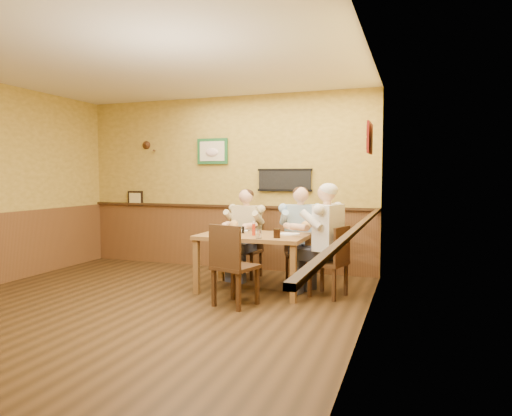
% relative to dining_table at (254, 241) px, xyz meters
% --- Properties ---
extents(room, '(5.02, 5.03, 2.81)m').
position_rel_dining_table_xyz_m(room, '(-0.85, -0.99, 1.03)').
color(room, black).
rests_on(room, ground).
extents(dining_table, '(1.40, 0.90, 0.75)m').
position_rel_dining_table_xyz_m(dining_table, '(0.00, 0.00, 0.00)').
color(dining_table, brown).
rests_on(dining_table, ground).
extents(chair_back_left, '(0.42, 0.42, 0.83)m').
position_rel_dining_table_xyz_m(chair_back_left, '(-0.37, 0.72, -0.24)').
color(chair_back_left, '#3E2713').
rests_on(chair_back_left, ground).
extents(chair_back_right, '(0.52, 0.52, 0.86)m').
position_rel_dining_table_xyz_m(chair_back_right, '(0.46, 0.65, -0.23)').
color(chair_back_right, '#3E2713').
rests_on(chair_back_right, ground).
extents(chair_right_end, '(0.51, 0.51, 0.89)m').
position_rel_dining_table_xyz_m(chair_right_end, '(0.98, 0.04, -0.21)').
color(chair_right_end, '#3E2713').
rests_on(chair_right_end, ground).
extents(chair_near_side, '(0.55, 0.55, 0.96)m').
position_rel_dining_table_xyz_m(chair_near_side, '(0.03, -0.71, -0.18)').
color(chair_near_side, '#3E2713').
rests_on(chair_near_side, ground).
extents(diner_tan_shirt, '(0.61, 0.61, 1.18)m').
position_rel_dining_table_xyz_m(diner_tan_shirt, '(-0.37, 0.72, -0.07)').
color(diner_tan_shirt, beige).
rests_on(diner_tan_shirt, ground).
extents(diner_blue_polo, '(0.75, 0.75, 1.22)m').
position_rel_dining_table_xyz_m(diner_blue_polo, '(0.46, 0.65, -0.05)').
color(diner_blue_polo, '#8AAECF').
rests_on(diner_blue_polo, ground).
extents(diner_white_elder, '(0.73, 0.73, 1.28)m').
position_rel_dining_table_xyz_m(diner_white_elder, '(0.98, 0.04, -0.02)').
color(diner_white_elder, silver).
rests_on(diner_white_elder, ground).
extents(water_glass_left, '(0.10, 0.10, 0.12)m').
position_rel_dining_table_xyz_m(water_glass_left, '(-0.34, -0.24, 0.15)').
color(water_glass_left, white).
rests_on(water_glass_left, dining_table).
extents(water_glass_mid, '(0.08, 0.08, 0.11)m').
position_rel_dining_table_xyz_m(water_glass_mid, '(0.19, -0.36, 0.15)').
color(water_glass_mid, white).
rests_on(water_glass_mid, dining_table).
extents(cola_tumbler, '(0.11, 0.11, 0.11)m').
position_rel_dining_table_xyz_m(cola_tumbler, '(0.39, -0.24, 0.15)').
color(cola_tumbler, black).
rests_on(cola_tumbler, dining_table).
extents(hot_sauce_bottle, '(0.05, 0.05, 0.17)m').
position_rel_dining_table_xyz_m(hot_sauce_bottle, '(0.04, -0.10, 0.18)').
color(hot_sauce_bottle, '#B52C13').
rests_on(hot_sauce_bottle, dining_table).
extents(salt_shaker, '(0.04, 0.04, 0.09)m').
position_rel_dining_table_xyz_m(salt_shaker, '(-0.21, 0.03, 0.14)').
color(salt_shaker, white).
rests_on(salt_shaker, dining_table).
extents(pepper_shaker, '(0.05, 0.05, 0.09)m').
position_rel_dining_table_xyz_m(pepper_shaker, '(-0.17, 0.05, 0.14)').
color(pepper_shaker, black).
rests_on(pepper_shaker, dining_table).
extents(plate_far_left, '(0.34, 0.34, 0.02)m').
position_rel_dining_table_xyz_m(plate_far_left, '(-0.30, 0.22, 0.10)').
color(plate_far_left, white).
rests_on(plate_far_left, dining_table).
extents(plate_far_right, '(0.33, 0.33, 0.02)m').
position_rel_dining_table_xyz_m(plate_far_right, '(0.45, 0.14, 0.10)').
color(plate_far_right, white).
rests_on(plate_far_right, dining_table).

